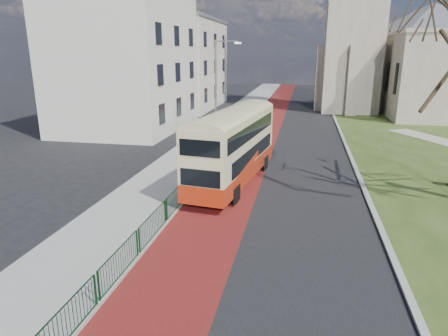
# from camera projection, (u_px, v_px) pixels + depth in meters

# --- Properties ---
(ground) EXTENTS (160.00, 160.00, 0.00)m
(ground) POSITION_uv_depth(u_px,v_px,m) (229.00, 239.00, 16.00)
(ground) COLOR black
(ground) RESTS_ON ground
(road_carriageway) EXTENTS (9.00, 120.00, 0.01)m
(road_carriageway) POSITION_uv_depth(u_px,v_px,m) (289.00, 138.00, 34.54)
(road_carriageway) COLOR black
(road_carriageway) RESTS_ON ground
(bus_lane) EXTENTS (3.40, 120.00, 0.01)m
(bus_lane) POSITION_uv_depth(u_px,v_px,m) (258.00, 137.00, 35.05)
(bus_lane) COLOR #591414
(bus_lane) RESTS_ON ground
(pavement_west) EXTENTS (4.00, 120.00, 0.12)m
(pavement_west) POSITION_uv_depth(u_px,v_px,m) (215.00, 135.00, 35.75)
(pavement_west) COLOR gray
(pavement_west) RESTS_ON ground
(kerb_west) EXTENTS (0.25, 120.00, 0.13)m
(kerb_west) POSITION_uv_depth(u_px,v_px,m) (237.00, 136.00, 35.37)
(kerb_west) COLOR #999993
(kerb_west) RESTS_ON ground
(kerb_east) EXTENTS (0.25, 80.00, 0.13)m
(kerb_east) POSITION_uv_depth(u_px,v_px,m) (342.00, 135.00, 35.54)
(kerb_east) COLOR #999993
(kerb_east) RESTS_ON ground
(pedestrian_railing) EXTENTS (0.07, 24.00, 1.12)m
(pedestrian_railing) POSITION_uv_depth(u_px,v_px,m) (186.00, 189.00, 20.16)
(pedestrian_railing) COLOR #0B3316
(pedestrian_railing) RESTS_ON ground
(street_block_near) EXTENTS (10.30, 14.30, 13.00)m
(street_block_near) POSITION_uv_depth(u_px,v_px,m) (126.00, 60.00, 37.52)
(street_block_near) COLOR silver
(street_block_near) RESTS_ON ground
(street_block_far) EXTENTS (10.30, 16.30, 11.50)m
(street_block_far) POSITION_uv_depth(u_px,v_px,m) (178.00, 63.00, 52.80)
(street_block_far) COLOR #BAB19D
(street_block_far) RESTS_ON ground
(streetlamp) EXTENTS (2.13, 0.18, 8.00)m
(streetlamp) POSITION_uv_depth(u_px,v_px,m) (218.00, 85.00, 32.48)
(streetlamp) COLOR gray
(streetlamp) RESTS_ON pavement_west
(bus) EXTENTS (3.54, 9.94, 4.07)m
(bus) POSITION_uv_depth(u_px,v_px,m) (233.00, 144.00, 22.04)
(bus) COLOR #A82A0F
(bus) RESTS_ON ground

